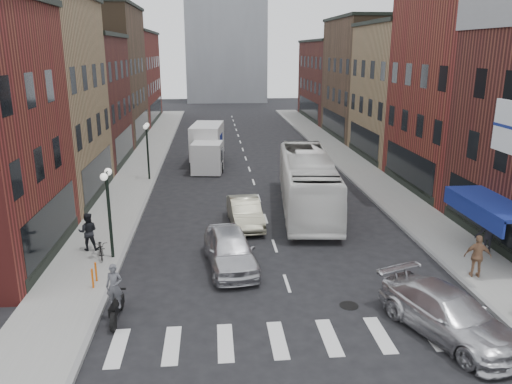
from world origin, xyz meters
TOP-DOWN VIEW (x-y plane):
  - ground at (0.00, 0.00)m, footprint 160.00×160.00m
  - sidewalk_left at (-8.50, 22.00)m, footprint 3.00×74.00m
  - sidewalk_right at (8.50, 22.00)m, footprint 3.00×74.00m
  - curb_left at (-7.00, 22.00)m, footprint 0.20×74.00m
  - curb_right at (7.00, 22.00)m, footprint 0.20×74.00m
  - crosswalk_stripes at (0.00, -3.00)m, footprint 12.00×2.20m
  - bldg_left_mid_a at (-14.99, 14.00)m, footprint 10.30×10.20m
  - bldg_left_mid_b at (-14.99, 24.00)m, footprint 10.30×10.20m
  - bldg_left_far_a at (-14.99, 35.00)m, footprint 10.30×12.20m
  - bldg_left_far_b at (-14.99, 49.00)m, footprint 10.30×16.20m
  - bldg_right_mid_a at (15.00, 14.00)m, footprint 10.30×10.20m
  - bldg_right_mid_b at (14.99, 24.00)m, footprint 10.30×10.20m
  - bldg_right_far_a at (14.99, 35.00)m, footprint 10.30×12.20m
  - bldg_right_far_b at (14.99, 49.00)m, footprint 10.30×16.20m
  - awning_blue at (8.93, 2.50)m, footprint 1.80×5.00m
  - streetlamp_near at (-7.40, 4.00)m, footprint 0.32×1.22m
  - streetlamp_far at (-7.40, 18.00)m, footprint 0.32×1.22m
  - bike_rack at (-7.60, 1.30)m, footprint 0.08×0.68m
  - box_truck at (-3.26, 22.31)m, footprint 2.85×7.67m
  - motorcycle_rider at (-6.30, -1.28)m, footprint 0.61×2.07m
  - transit_bus at (2.60, 10.56)m, footprint 3.95×12.00m
  - sedan_left_near at (-2.21, 2.77)m, footprint 2.52×5.05m
  - sedan_left_far at (-1.21, 8.03)m, footprint 1.88×4.55m
  - curb_car at (4.68, -3.17)m, footprint 3.84×5.63m
  - parked_bicycle at (-7.91, 4.07)m, footprint 0.92×1.62m
  - ped_left_solo at (-8.63, 4.94)m, footprint 0.90×0.56m
  - ped_right_a at (9.60, 3.22)m, footprint 1.23×0.84m
  - ped_right_b at (7.70, 0.65)m, footprint 1.15×0.79m

SIDE VIEW (x-z plane):
  - ground at x=0.00m, z-range 0.00..0.00m
  - curb_left at x=-7.00m, z-range -0.08..0.08m
  - curb_right at x=7.00m, z-range -0.08..0.08m
  - crosswalk_stripes at x=0.00m, z-range -0.01..0.01m
  - sidewalk_left at x=-8.50m, z-range 0.00..0.15m
  - sidewalk_right at x=8.50m, z-range 0.00..0.15m
  - bike_rack at x=-7.60m, z-range 0.15..0.95m
  - parked_bicycle at x=-7.91m, z-range 0.15..0.96m
  - sedan_left_far at x=-1.21m, z-range 0.00..1.46m
  - curb_car at x=4.68m, z-range 0.00..1.51m
  - sedan_left_near at x=-2.21m, z-range 0.00..1.65m
  - motorcycle_rider at x=-6.30m, z-range -0.07..2.04m
  - ped_right_a at x=9.60m, z-range 0.15..1.89m
  - ped_left_solo at x=-8.63m, z-range 0.15..1.93m
  - ped_right_b at x=7.70m, z-range 0.15..1.93m
  - box_truck at x=-3.26m, z-range -0.02..3.22m
  - transit_bus at x=2.60m, z-range 0.00..3.28m
  - awning_blue at x=8.93m, z-range 2.24..3.02m
  - streetlamp_near at x=-7.40m, z-range 0.86..4.97m
  - streetlamp_far at x=-7.40m, z-range 0.86..4.97m
  - bldg_right_far_b at x=14.99m, z-range 0.00..10.30m
  - bldg_left_mid_b at x=-14.99m, z-range 0.00..10.30m
  - bldg_left_far_b at x=-14.99m, z-range 0.00..11.30m
  - bldg_right_mid_b at x=14.99m, z-range 0.00..11.30m
  - bldg_right_far_a at x=14.99m, z-range 0.00..12.30m
  - bldg_left_mid_a at x=-14.99m, z-range 0.00..12.30m
  - bldg_left_far_a at x=-14.99m, z-range 0.00..13.30m
  - bldg_right_mid_a at x=15.00m, z-range 0.00..14.30m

